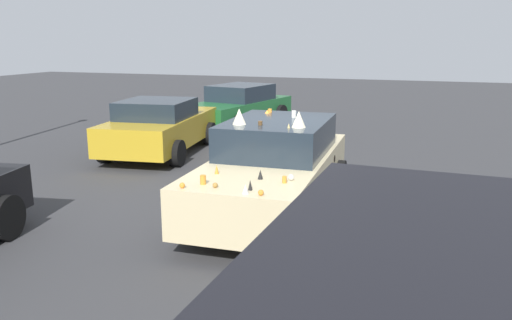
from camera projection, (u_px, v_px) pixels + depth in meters
ground_plane at (273, 213)px, 8.65m from camera, size 60.00×60.00×0.00m
art_car_decorated at (274, 168)px, 8.54m from camera, size 4.62×2.13×1.79m
parked_sedan_row_back_center at (160, 126)px, 13.00m from camera, size 4.29×2.40×1.39m
parked_sedan_far_left at (239, 106)px, 16.92m from camera, size 4.68×2.60×1.39m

